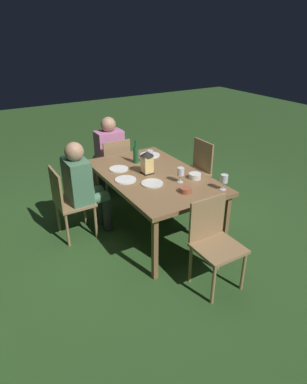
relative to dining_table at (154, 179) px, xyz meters
name	(u,v)px	position (x,y,z in m)	size (l,w,h in m)	color
ground_plane	(154,229)	(0.00, 0.00, -0.69)	(16.00, 16.00, 0.00)	#2D5123
dining_table	(154,179)	(0.00, 0.00, 0.00)	(1.69, 1.04, 0.74)	olive
chair_head_near	(214,240)	(-1.09, 0.00, -0.20)	(0.40, 0.42, 0.87)	#9E7A51
chair_side_left_b	(196,169)	(0.38, -0.91, -0.20)	(0.42, 0.40, 0.87)	#9E7A51
chair_head_far	(114,165)	(1.09, 0.00, -0.20)	(0.40, 0.42, 0.87)	#9E7A51
person_in_pink	(108,151)	(1.29, 0.00, -0.05)	(0.48, 0.38, 1.15)	#C675A3
chair_side_right_b	(68,200)	(0.38, 0.91, -0.20)	(0.42, 0.40, 0.87)	#9E7A51
person_in_green	(83,184)	(0.38, 0.71, -0.05)	(0.38, 0.47, 1.15)	#4C7A5B
lantern_centerpiece	(147,161)	(0.07, 0.04, 0.20)	(0.15, 0.15, 0.27)	black
green_bottle_on_table	(136,154)	(0.44, -0.01, 0.16)	(0.07, 0.07, 0.29)	#195128
wine_glass_a	(181,172)	(-0.33, -0.15, 0.17)	(0.08, 0.08, 0.17)	silver
wine_glass_b	(150,154)	(0.33, -0.14, 0.17)	(0.08, 0.08, 0.17)	silver
wine_glass_c	(224,179)	(-0.71, -0.42, 0.17)	(0.08, 0.08, 0.17)	silver
plate_a	(119,169)	(0.35, 0.28, 0.06)	(0.22, 0.22, 0.01)	white
plate_b	(152,183)	(-0.21, 0.14, 0.06)	(0.24, 0.24, 0.01)	silver
plate_c	(150,155)	(0.57, -0.28, 0.06)	(0.26, 0.26, 0.01)	white
plate_d	(125,180)	(0.02, 0.35, 0.06)	(0.24, 0.24, 0.01)	white
bowl_olives	(195,176)	(-0.33, -0.34, 0.08)	(0.14, 0.14, 0.06)	silver
bowl_bread	(186,190)	(-0.56, -0.05, 0.08)	(0.13, 0.13, 0.05)	#9E5138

